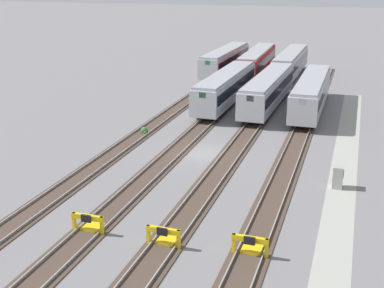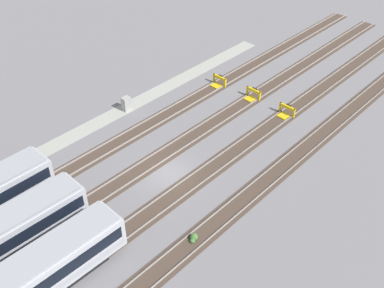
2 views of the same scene
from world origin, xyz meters
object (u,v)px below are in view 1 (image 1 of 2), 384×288
(weed_clump, at_px, (144,131))
(subway_car_front_row_left_inner, at_px, (225,60))
(subway_car_back_row_leftmost, at_px, (226,87))
(subway_car_front_row_centre, at_px, (257,62))
(electrical_cabinet, at_px, (338,177))
(bumper_stop_nearest_track, at_px, (251,245))
(bumper_stop_near_inner_track, at_px, (165,236))
(subway_car_front_row_right_inner, at_px, (291,63))
(subway_car_front_row_rightmost, at_px, (311,93))
(bumper_stop_middle_track, at_px, (90,223))
(subway_car_front_row_leftmost, at_px, (268,90))

(weed_clump, bearing_deg, subway_car_front_row_left_inner, 0.30)
(subway_car_back_row_leftmost, bearing_deg, subway_car_front_row_left_inner, 14.19)
(subway_car_front_row_centre, bearing_deg, electrical_cabinet, -161.41)
(bumper_stop_nearest_track, relative_size, bumper_stop_near_inner_track, 1.00)
(subway_car_front_row_left_inner, relative_size, subway_car_back_row_leftmost, 1.00)
(subway_car_front_row_centre, height_order, subway_car_front_row_right_inner, same)
(subway_car_front_row_right_inner, distance_m, electrical_cabinet, 41.43)
(subway_car_front_row_centre, height_order, subway_car_front_row_rightmost, same)
(subway_car_back_row_leftmost, distance_m, bumper_stop_near_inner_track, 33.30)
(subway_car_back_row_leftmost, relative_size, electrical_cabinet, 11.27)
(weed_clump, bearing_deg, electrical_cabinet, -114.68)
(subway_car_front_row_rightmost, bearing_deg, subway_car_front_row_centre, 26.99)
(subway_car_front_row_left_inner, relative_size, subway_car_front_row_centre, 1.00)
(bumper_stop_near_inner_track, relative_size, electrical_cabinet, 1.25)
(bumper_stop_near_inner_track, xyz_separation_m, bumper_stop_middle_track, (0.22, 4.77, 0.00))
(bumper_stop_nearest_track, distance_m, bumper_stop_middle_track, 9.53)
(subway_car_back_row_leftmost, bearing_deg, subway_car_front_row_right_inner, -14.13)
(subway_car_front_row_left_inner, xyz_separation_m, weed_clump, (-31.97, -0.17, -1.80))
(bumper_stop_near_inner_track, distance_m, weed_clump, 21.85)
(subway_car_front_row_left_inner, xyz_separation_m, subway_car_front_row_rightmost, (-18.79, -14.27, 0.00))
(bumper_stop_near_inner_track, bearing_deg, subway_car_front_row_left_inner, 10.43)
(electrical_cabinet, bearing_deg, subway_car_front_row_right_inner, 12.16)
(subway_car_back_row_leftmost, bearing_deg, subway_car_front_row_rightmost, -90.00)
(subway_car_front_row_leftmost, xyz_separation_m, subway_car_front_row_right_inner, (18.98, 0.03, 0.00))
(subway_car_front_row_rightmost, height_order, weed_clump, subway_car_front_row_rightmost)
(bumper_stop_middle_track, bearing_deg, subway_car_front_row_right_inner, -5.28)
(bumper_stop_nearest_track, relative_size, electrical_cabinet, 1.25)
(subway_car_front_row_right_inner, xyz_separation_m, bumper_stop_near_inner_track, (-51.91, 0.01, -1.53))
(subway_car_front_row_left_inner, bearing_deg, subway_car_front_row_centre, -89.80)
(bumper_stop_near_inner_track, height_order, weed_clump, bumper_stop_near_inner_track)
(weed_clump, bearing_deg, subway_car_back_row_leftmost, -19.19)
(subway_car_front_row_centre, height_order, electrical_cabinet, subway_car_front_row_centre)
(subway_car_front_row_left_inner, bearing_deg, bumper_stop_middle_track, -174.73)
(bumper_stop_nearest_track, bearing_deg, subway_car_front_row_right_inner, 5.28)
(bumper_stop_middle_track, height_order, electrical_cabinet, electrical_cabinet)
(subway_car_front_row_left_inner, xyz_separation_m, electrical_cabinet, (-40.28, -18.25, -1.24))
(subway_car_front_row_rightmost, distance_m, electrical_cabinet, 21.89)
(subway_car_front_row_centre, relative_size, electrical_cabinet, 11.28)
(subway_car_front_row_left_inner, bearing_deg, bumper_stop_near_inner_track, -169.57)
(subway_car_front_row_right_inner, distance_m, subway_car_back_row_leftmost, 19.58)
(subway_car_front_row_right_inner, bearing_deg, subway_car_back_row_leftmost, 165.87)
(subway_car_front_row_leftmost, distance_m, bumper_stop_middle_track, 33.09)
(subway_car_front_row_right_inner, height_order, bumper_stop_middle_track, subway_car_front_row_right_inner)
(bumper_stop_nearest_track, xyz_separation_m, weed_clump, (19.30, 14.12, -0.27))
(bumper_stop_nearest_track, bearing_deg, subway_car_front_row_leftmost, 8.28)
(electrical_cabinet, xyz_separation_m, weed_clump, (8.31, 18.09, -0.56))
(bumper_stop_middle_track, bearing_deg, subway_car_front_row_centre, 0.06)
(subway_car_front_row_rightmost, bearing_deg, bumper_stop_near_inner_track, 171.79)
(bumper_stop_middle_track, bearing_deg, bumper_stop_nearest_track, -88.71)
(weed_clump, bearing_deg, bumper_stop_nearest_track, -143.82)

